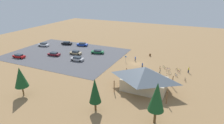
% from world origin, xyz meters
% --- Properties ---
extents(ground, '(160.00, 160.00, 0.00)m').
position_xyz_m(ground, '(0.00, 0.00, 0.00)').
color(ground, '#937047').
rests_on(ground, ground).
extents(parking_lot_asphalt, '(41.61, 31.07, 0.05)m').
position_xyz_m(parking_lot_asphalt, '(27.27, 1.44, 0.03)').
color(parking_lot_asphalt, '#4C4C51').
rests_on(parking_lot_asphalt, ground).
extents(bike_pavilion, '(12.57, 8.68, 5.94)m').
position_xyz_m(bike_pavilion, '(-7.13, 15.89, 3.33)').
color(bike_pavilion, '#C6B28E').
rests_on(bike_pavilion, ground).
extents(trash_bin, '(0.60, 0.60, 0.90)m').
position_xyz_m(trash_bin, '(-2.41, -9.34, 0.45)').
color(trash_bin, brown).
rests_on(trash_bin, ground).
extents(lot_sign, '(0.56, 0.08, 2.20)m').
position_xyz_m(lot_sign, '(3.59, 0.16, 1.41)').
color(lot_sign, '#99999E').
rests_on(lot_sign, ground).
extents(pine_mideast, '(3.02, 3.02, 7.01)m').
position_xyz_m(pine_mideast, '(17.38, 30.21, 4.66)').
color(pine_mideast, brown).
rests_on(pine_mideast, ground).
extents(pine_midwest, '(2.40, 2.40, 7.15)m').
position_xyz_m(pine_midwest, '(-0.64, 28.47, 4.55)').
color(pine_midwest, brown).
rests_on(pine_midwest, ground).
extents(pine_far_east, '(2.93, 2.93, 8.22)m').
position_xyz_m(pine_far_east, '(-12.32, 27.26, 5.44)').
color(pine_far_east, brown).
rests_on(pine_far_east, ground).
extents(bicycle_white_yard_center, '(1.60, 0.66, 0.89)m').
position_xyz_m(bicycle_white_yard_center, '(-11.30, 4.29, 0.38)').
color(bicycle_white_yard_center, black).
rests_on(bicycle_white_yard_center, ground).
extents(bicycle_black_edge_south, '(0.59, 1.61, 0.80)m').
position_xyz_m(bicycle_black_edge_south, '(-16.01, 6.99, 0.36)').
color(bicycle_black_edge_south, black).
rests_on(bicycle_black_edge_south, ground).
extents(bicycle_teal_yard_right, '(0.48, 1.74, 0.81)m').
position_xyz_m(bicycle_teal_yard_right, '(-8.72, 4.46, 0.36)').
color(bicycle_teal_yard_right, black).
rests_on(bicycle_teal_yard_right, ground).
extents(bicycle_blue_near_sign, '(1.15, 1.48, 0.87)m').
position_xyz_m(bicycle_blue_near_sign, '(-13.44, 4.99, 0.39)').
color(bicycle_blue_near_sign, black).
rests_on(bicycle_blue_near_sign, ground).
extents(bicycle_silver_yard_left, '(0.74, 1.65, 0.85)m').
position_xyz_m(bicycle_silver_yard_left, '(-11.25, 7.68, 0.38)').
color(bicycle_silver_yard_left, black).
rests_on(bicycle_silver_yard_left, ground).
extents(bicycle_yellow_lone_west, '(1.65, 0.64, 0.78)m').
position_xyz_m(bicycle_yellow_lone_west, '(-13.49, 0.32, 0.35)').
color(bicycle_yellow_lone_west, black).
rests_on(bicycle_yellow_lone_west, ground).
extents(bicycle_purple_near_porch, '(1.72, 0.48, 0.86)m').
position_xyz_m(bicycle_purple_near_porch, '(-10.47, 1.30, 0.39)').
color(bicycle_purple_near_porch, black).
rests_on(bicycle_purple_near_porch, ground).
extents(bicycle_red_edge_north, '(1.03, 1.33, 0.80)m').
position_xyz_m(bicycle_red_edge_north, '(-13.78, 2.01, 0.35)').
color(bicycle_red_edge_north, black).
rests_on(bicycle_red_edge_north, ground).
extents(bicycle_green_mid_cluster, '(0.95, 1.38, 0.77)m').
position_xyz_m(bicycle_green_mid_cluster, '(-9.19, 0.17, 0.35)').
color(bicycle_green_mid_cluster, black).
rests_on(bicycle_green_mid_cluster, ground).
extents(bicycle_orange_lone_east, '(0.64, 1.66, 0.90)m').
position_xyz_m(bicycle_orange_lone_east, '(-8.27, 1.86, 0.39)').
color(bicycle_orange_lone_east, black).
rests_on(bicycle_orange_lone_east, ground).
extents(car_black_end_stall, '(4.72, 2.65, 1.40)m').
position_xyz_m(car_black_end_stall, '(34.92, -9.21, 0.75)').
color(car_black_end_stall, black).
rests_on(car_black_end_stall, parking_lot_asphalt).
extents(car_red_inner_stall, '(4.65, 2.08, 1.30)m').
position_xyz_m(car_red_inner_stall, '(39.81, 12.02, 0.71)').
color(car_red_inner_stall, red).
rests_on(car_red_inner_stall, parking_lot_asphalt).
extents(car_tan_front_row, '(4.51, 2.29, 1.42)m').
position_xyz_m(car_tan_front_row, '(23.58, 0.40, 0.75)').
color(car_tan_front_row, tan).
rests_on(car_tan_front_row, parking_lot_asphalt).
extents(car_green_far_end, '(5.07, 2.99, 1.41)m').
position_xyz_m(car_green_far_end, '(16.56, -3.97, 0.75)').
color(car_green_far_end, '#1E6B3D').
rests_on(car_green_far_end, parking_lot_asphalt).
extents(car_blue_by_curb, '(4.87, 2.81, 1.42)m').
position_xyz_m(car_blue_by_curb, '(27.55, -10.34, 0.76)').
color(car_blue_by_curb, '#1E42B2').
rests_on(car_blue_by_curb, parking_lot_asphalt).
extents(car_maroon_mid_lot, '(4.68, 2.29, 1.28)m').
position_xyz_m(car_maroon_mid_lot, '(30.02, 4.94, 0.69)').
color(car_maroon_mid_lot, maroon).
rests_on(car_maroon_mid_lot, parking_lot_asphalt).
extents(car_white_aisle_side, '(4.85, 2.48, 1.47)m').
position_xyz_m(car_white_aisle_side, '(42.49, -3.12, 0.78)').
color(car_white_aisle_side, white).
rests_on(car_white_aisle_side, parking_lot_asphalt).
extents(car_silver_back_corner, '(4.59, 2.29, 1.42)m').
position_xyz_m(car_silver_back_corner, '(19.15, 5.83, 0.75)').
color(car_silver_back_corner, '#BCBCC1').
rests_on(car_silver_back_corner, parking_lot_asphalt).
extents(visitor_by_pavilion, '(0.37, 0.40, 1.70)m').
position_xyz_m(visitor_by_pavilion, '(0.99, -2.24, 0.89)').
color(visitor_by_pavilion, '#2D3347').
rests_on(visitor_by_pavilion, ground).
extents(visitor_crossing_yard, '(0.36, 0.39, 1.77)m').
position_xyz_m(visitor_crossing_yard, '(-2.98, 2.87, 0.93)').
color(visitor_crossing_yard, '#2D3347').
rests_on(visitor_crossing_yard, ground).
extents(visitor_at_bikes, '(0.36, 0.40, 1.85)m').
position_xyz_m(visitor_at_bikes, '(-16.33, 0.79, 0.98)').
color(visitor_at_bikes, '#2D3347').
rests_on(visitor_at_bikes, ground).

